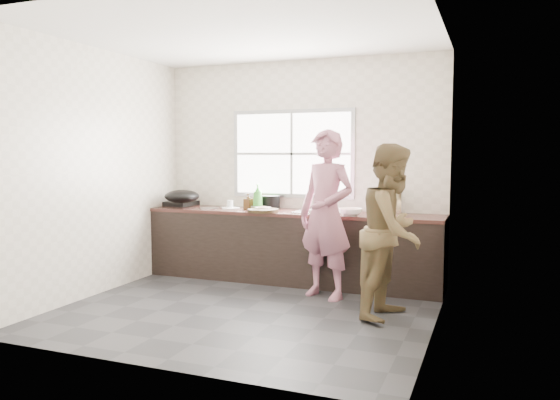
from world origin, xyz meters
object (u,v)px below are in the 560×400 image
at_px(bowl_mince, 263,209).
at_px(pot_lid_right, 228,207).
at_px(bottle_brown_short, 258,201).
at_px(burner, 180,203).
at_px(pot_lid_left, 209,208).
at_px(bowl_crabs, 350,213).
at_px(bottle_brown_tall, 248,202).
at_px(bowl_held, 316,211).
at_px(woman, 326,220).
at_px(person_side, 393,231).
at_px(bottle_green, 258,197).
at_px(plate_food, 231,208).
at_px(wok, 182,196).
at_px(glass_jar, 230,204).
at_px(cutting_board, 263,210).
at_px(black_pot, 271,202).

xyz_separation_m(bowl_mince, pot_lid_right, (-0.59, 0.23, -0.02)).
bearing_deg(bowl_mince, bottle_brown_short, 121.66).
bearing_deg(pot_lid_right, burner, 176.77).
distance_m(burner, pot_lid_right, 0.75).
relative_size(burner, pot_lid_left, 1.65).
bearing_deg(burner, bowl_mince, -11.44).
xyz_separation_m(bowl_crabs, bottle_brown_tall, (-1.35, 0.21, 0.06)).
bearing_deg(bowl_held, woman, -56.67).
bearing_deg(bottle_brown_tall, person_side, -27.03).
bearing_deg(bowl_mince, bowl_held, -5.62).
xyz_separation_m(bottle_green, bottle_brown_short, (-0.09, 0.22, -0.08)).
relative_size(bowl_crabs, bottle_brown_tall, 1.17).
relative_size(person_side, bowl_held, 7.85).
distance_m(person_side, bowl_crabs, 1.00).
distance_m(bowl_held, bottle_brown_short, 1.00).
bearing_deg(bottle_brown_tall, plate_food, -166.99).
bearing_deg(pot_lid_left, bottle_brown_short, 31.89).
relative_size(bowl_mince, burner, 0.49).
xyz_separation_m(bottle_green, pot_lid_right, (-0.45, 0.08, -0.16)).
height_order(burner, wok, wok).
height_order(woman, glass_jar, woman).
distance_m(cutting_board, burner, 1.41).
distance_m(bowl_crabs, bottle_brown_short, 1.39).
xyz_separation_m(woman, pot_lid_right, (-1.50, 0.65, 0.02)).
xyz_separation_m(burner, pot_lid_left, (0.58, -0.24, -0.02)).
bearing_deg(woman, pot_lid_left, -175.08).
height_order(bowl_mince, bottle_brown_short, bottle_brown_short).
bearing_deg(bowl_mince, burner, 168.56).
bearing_deg(wok, bottle_green, 5.63).
bearing_deg(wok, person_side, -17.70).
height_order(bowl_held, black_pot, black_pot).
relative_size(bottle_brown_tall, bottle_brown_short, 1.09).
distance_m(woman, bowl_crabs, 0.39).
bearing_deg(plate_food, bottle_brown_short, 47.94).
height_order(bottle_brown_short, pot_lid_right, bottle_brown_short).
bearing_deg(bottle_brown_short, pot_lid_left, -148.11).
distance_m(person_side, bottle_brown_tall, 2.21).
height_order(plate_food, glass_jar, glass_jar).
bearing_deg(burner, glass_jar, -10.20).
relative_size(black_pot, pot_lid_left, 0.97).
distance_m(bowl_crabs, wok, 2.25).
bearing_deg(bowl_held, glass_jar, 171.01).
bearing_deg(cutting_board, bowl_crabs, 0.00).
xyz_separation_m(black_pot, burner, (-1.31, -0.03, -0.05)).
bearing_deg(wok, bowl_held, -3.46).
relative_size(glass_jar, burner, 0.27).
xyz_separation_m(bottle_green, wok, (-1.02, -0.10, -0.02)).
xyz_separation_m(person_side, cutting_board, (-1.67, 0.79, 0.05)).
height_order(bowl_held, bottle_green, bottle_green).
distance_m(bottle_brown_tall, glass_jar, 0.25).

